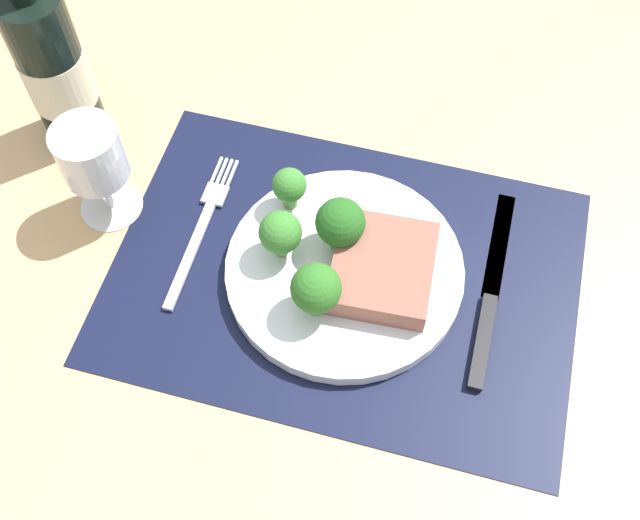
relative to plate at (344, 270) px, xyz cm
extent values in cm
cube|color=tan|center=(0.00, 0.00, -2.60)|extent=(140.00, 110.00, 3.00)
cube|color=black|center=(0.00, 0.00, -0.95)|extent=(46.56, 32.92, 0.30)
cylinder|color=silver|center=(0.00, 0.00, 0.00)|extent=(23.82, 23.82, 1.60)
cube|color=#8C5647|center=(3.75, -0.15, 2.18)|extent=(10.27, 11.38, 2.76)
cylinder|color=#6B994C|center=(-6.48, -0.29, 1.71)|extent=(1.32, 1.32, 1.82)
sphere|color=#387A2D|center=(-6.48, -0.29, 4.43)|extent=(4.26, 4.26, 4.26)
cylinder|color=#5B8942|center=(-1.53, -5.17, 1.76)|extent=(1.75, 1.75, 1.93)
sphere|color=#2D6B23|center=(-1.53, -5.17, 4.76)|extent=(4.79, 4.79, 4.79)
cylinder|color=#5B8942|center=(-1.14, 2.38, 1.75)|extent=(1.99, 1.99, 1.91)
sphere|color=#235B1E|center=(-1.14, 2.38, 4.79)|extent=(4.91, 4.91, 4.91)
cylinder|color=#5B8942|center=(-7.28, 5.79, 1.74)|extent=(1.44, 1.44, 1.89)
sphere|color=#387A2D|center=(-7.28, 5.79, 4.19)|extent=(3.54, 3.54, 3.54)
cube|color=silver|center=(-15.75, -2.00, -0.55)|extent=(1.00, 13.00, 0.50)
cube|color=silver|center=(-15.75, 5.80, -0.55)|extent=(2.40, 2.60, 0.40)
cube|color=silver|center=(-16.65, 8.90, -0.55)|extent=(0.30, 3.60, 0.35)
cube|color=silver|center=(-16.05, 8.90, -0.55)|extent=(0.30, 3.60, 0.35)
cube|color=silver|center=(-15.45, 8.90, -0.55)|extent=(0.30, 3.60, 0.35)
cube|color=silver|center=(-14.85, 8.90, -0.55)|extent=(0.30, 3.60, 0.35)
cube|color=black|center=(14.61, -3.90, -0.40)|extent=(1.40, 10.00, 0.80)
cube|color=silver|center=(14.61, 7.60, -0.65)|extent=(1.80, 13.00, 0.30)
cylinder|color=black|center=(-33.99, 10.88, 8.12)|extent=(6.78, 6.78, 18.43)
cylinder|color=beige|center=(-33.99, 10.88, 7.19)|extent=(6.91, 6.91, 6.45)
cylinder|color=silver|center=(-26.08, 1.79, -0.90)|extent=(6.63, 6.63, 0.40)
cylinder|color=silver|center=(-26.08, 1.79, 2.12)|extent=(0.80, 0.80, 5.65)
cylinder|color=silver|center=(-26.08, 1.79, 7.93)|extent=(6.59, 6.59, 5.96)
cylinder|color=tan|center=(-26.08, 1.79, 6.51)|extent=(5.80, 5.80, 3.12)
camera|label=1|loc=(7.31, -36.60, 65.34)|focal=42.21mm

